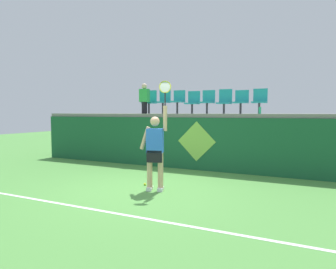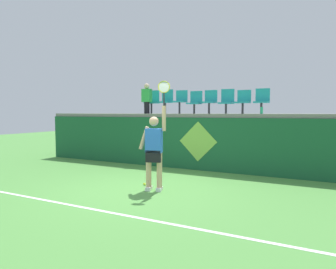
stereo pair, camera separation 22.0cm
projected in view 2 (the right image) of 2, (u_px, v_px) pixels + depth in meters
The scene contains 17 objects.
ground_plane at pixel (143, 190), 7.23m from camera, with size 40.00×40.00×0.00m, color #519342.
court_back_wall at pixel (192, 143), 9.83m from camera, with size 12.12×0.20×1.67m, color #195633.
spectator_platform at pixel (205, 115), 10.81m from camera, with size 12.12×2.47×0.12m, color gray.
court_baseline_stripe at pixel (95, 210), 5.75m from camera, with size 10.91×0.08×0.01m, color white.
tennis_player at pixel (154, 149), 7.11m from camera, with size 0.73×0.36×2.56m.
tennis_ball at pixel (144, 184), 7.68m from camera, with size 0.07×0.07×0.07m, color #D1E533.
water_bottle at pixel (262, 110), 8.94m from camera, with size 0.08×0.08×0.20m, color #26B272.
stadium_chair_0 at pixel (152, 101), 11.39m from camera, with size 0.44×0.42×0.87m.
stadium_chair_1 at pixel (166, 100), 11.12m from camera, with size 0.44×0.42×0.88m.
stadium_chair_2 at pixel (180, 100), 10.85m from camera, with size 0.44×0.42×0.83m.
stadium_chair_3 at pixel (195, 101), 10.60m from camera, with size 0.44×0.42×0.79m.
stadium_chair_4 at pixel (210, 100), 10.35m from camera, with size 0.44×0.42×0.81m.
stadium_chair_5 at pixel (227, 101), 10.09m from camera, with size 0.44×0.42×0.82m.
stadium_chair_6 at pixel (243, 100), 9.83m from camera, with size 0.44×0.42×0.77m.
stadium_chair_7 at pixel (262, 100), 9.56m from camera, with size 0.44×0.42×0.80m.
spectator_0 at pixel (147, 98), 11.03m from camera, with size 0.34×0.20×1.09m.
wall_signage_mount at pixel (198, 170), 9.68m from camera, with size 1.27×0.01×1.56m.
Camera 2 is at (3.82, -6.04, 1.83)m, focal length 32.58 mm.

